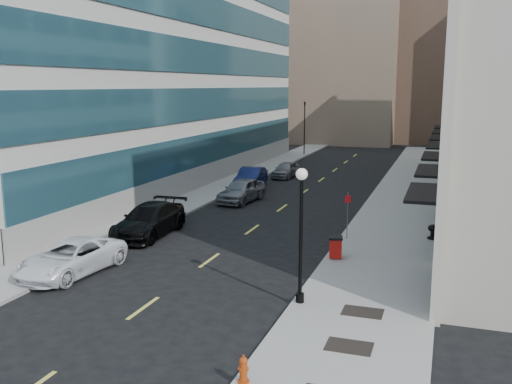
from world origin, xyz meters
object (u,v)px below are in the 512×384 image
Objects in this scene: traffic_signal at (305,105)px; trash_bin at (336,246)px; car_black_pickup at (149,220)px; sign_post at (348,209)px; car_silver_sedan at (241,190)px; lamppost at (301,223)px; car_white_van at (71,258)px; car_blue_sedan at (251,178)px; fire_hydrant at (243,369)px; urn_planter at (433,230)px; car_grey_sedan at (286,170)px.

traffic_signal is 40.11m from trash_bin.
sign_post is (10.22, 2.09, 0.89)m from car_black_pickup.
car_silver_sedan is 14.21m from trash_bin.
lamppost reaches higher than car_black_pickup.
car_white_van is 2.11× the size of sign_post.
car_white_van is 11.61m from trash_bin.
car_black_pickup is 12.55m from lamppost.
traffic_signal reaches higher than sign_post.
car_silver_sedan is 0.98× the size of car_blue_sedan.
fire_hydrant is 15.22m from sign_post.
car_silver_sedan is at bearing 78.86° from car_black_pickup.
fire_hydrant is 0.15× the size of lamppost.
fire_hydrant and urn_planter have the same top height.
traffic_signal is 2.85× the size of sign_post.
car_blue_sedan is 1.22× the size of car_grey_sedan.
car_silver_sedan is at bearing -86.20° from car_grey_sedan.
sign_post is 3.19× the size of urn_planter.
car_black_pickup is at bearing -166.42° from urn_planter.
sign_post is at bearing 89.25° from lamppost.
lamppost is (9.62, -22.15, 2.31)m from car_blue_sedan.
lamppost reaches higher than fire_hydrant.
fire_hydrant is 11.76m from trash_bin.
trash_bin is 0.41× the size of sign_post.
urn_planter is at bearing 11.61° from car_black_pickup.
fire_hydrant is 1.00× the size of urn_planter.
trash_bin is (10.29, -1.33, -0.14)m from car_black_pickup.
car_grey_sedan is 20.88m from sign_post.
lamppost reaches higher than car_blue_sedan.
car_silver_sedan is 11.68m from sign_post.
car_silver_sedan is 11.16m from car_grey_sedan.
car_blue_sedan is at bearing 106.51° from sign_post.
trash_bin is at bearing -9.36° from car_black_pickup.
traffic_signal is 37.04m from urn_planter.
car_white_van reaches higher than car_grey_sedan.
car_white_van is 6.74× the size of urn_planter.
trash_bin is (9.81, -16.40, -0.11)m from car_blue_sedan.
sign_post is (9.74, -12.98, 0.92)m from car_blue_sedan.
traffic_signal is 43.91m from car_white_van.
car_white_van is 27.83m from car_grey_sedan.
car_black_pickup is 10.37m from trash_bin.
fire_hydrant is (10.10, -13.09, -0.31)m from car_black_pickup.
lamppost is (8.50, -17.00, 2.30)m from car_silver_sedan.
lamppost is at bearing -111.13° from sign_post.
urn_planter is at bearing -1.93° from sign_post.
lamppost is at bearing -56.80° from car_silver_sedan.
car_black_pickup is at bearing 171.15° from sign_post.
lamppost reaches higher than trash_bin.
urn_planter is at bearing 37.18° from trash_bin.
car_blue_sedan is 0.96× the size of lamppost.
car_silver_sedan is 14.33m from urn_planter.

